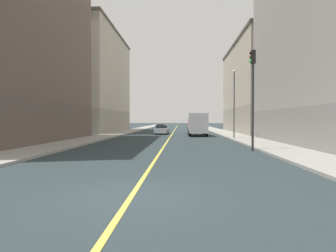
{
  "coord_description": "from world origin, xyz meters",
  "views": [
    {
      "loc": [
        1.38,
        -8.04,
        2.12
      ],
      "look_at": [
        -0.38,
        30.76,
        1.33
      ],
      "focal_mm": 30.97,
      "sensor_mm": 36.0,
      "label": 1
    }
  ],
  "objects_px": {
    "car_blue": "(194,129)",
    "car_yellow": "(192,126)",
    "street_lamp_left_near": "(234,97)",
    "traffic_light_left_near": "(253,87)",
    "box_truck": "(197,124)",
    "car_red": "(160,127)",
    "building_right_midblock": "(86,82)",
    "building_left_mid": "(270,88)",
    "car_silver": "(162,130)"
  },
  "relations": [
    {
      "from": "building_right_midblock",
      "to": "traffic_light_left_near",
      "type": "bearing_deg",
      "value": -55.32
    },
    {
      "from": "building_left_mid",
      "to": "car_red",
      "type": "distance_m",
      "value": 26.14
    },
    {
      "from": "car_silver",
      "to": "car_blue",
      "type": "height_order",
      "value": "car_silver"
    },
    {
      "from": "traffic_light_left_near",
      "to": "street_lamp_left_near",
      "type": "bearing_deg",
      "value": 85.37
    },
    {
      "from": "car_blue",
      "to": "box_truck",
      "type": "height_order",
      "value": "box_truck"
    },
    {
      "from": "car_yellow",
      "to": "car_red",
      "type": "xyz_separation_m",
      "value": [
        -7.14,
        -3.86,
        -0.05
      ]
    },
    {
      "from": "street_lamp_left_near",
      "to": "car_silver",
      "type": "relative_size",
      "value": 1.71
    },
    {
      "from": "car_yellow",
      "to": "car_blue",
      "type": "distance_m",
      "value": 17.81
    },
    {
      "from": "car_red",
      "to": "car_silver",
      "type": "bearing_deg",
      "value": -85.32
    },
    {
      "from": "building_left_mid",
      "to": "street_lamp_left_near",
      "type": "bearing_deg",
      "value": -118.8
    },
    {
      "from": "box_truck",
      "to": "car_yellow",
      "type": "bearing_deg",
      "value": 89.47
    },
    {
      "from": "car_blue",
      "to": "car_red",
      "type": "bearing_deg",
      "value": 116.4
    },
    {
      "from": "traffic_light_left_near",
      "to": "car_blue",
      "type": "distance_m",
      "value": 31.11
    },
    {
      "from": "building_left_mid",
      "to": "traffic_light_left_near",
      "type": "bearing_deg",
      "value": -108.95
    },
    {
      "from": "building_left_mid",
      "to": "box_truck",
      "type": "relative_size",
      "value": 3.18
    },
    {
      "from": "building_right_midblock",
      "to": "street_lamp_left_near",
      "type": "height_order",
      "value": "building_right_midblock"
    },
    {
      "from": "street_lamp_left_near",
      "to": "car_yellow",
      "type": "distance_m",
      "value": 36.43
    },
    {
      "from": "building_left_mid",
      "to": "car_red",
      "type": "height_order",
      "value": "building_left_mid"
    },
    {
      "from": "street_lamp_left_near",
      "to": "car_red",
      "type": "bearing_deg",
      "value": 108.16
    },
    {
      "from": "box_truck",
      "to": "building_right_midblock",
      "type": "bearing_deg",
      "value": 146.58
    },
    {
      "from": "car_yellow",
      "to": "car_silver",
      "type": "relative_size",
      "value": 0.93
    },
    {
      "from": "car_silver",
      "to": "box_truck",
      "type": "relative_size",
      "value": 0.59
    },
    {
      "from": "traffic_light_left_near",
      "to": "car_yellow",
      "type": "height_order",
      "value": "traffic_light_left_near"
    },
    {
      "from": "car_red",
      "to": "car_blue",
      "type": "relative_size",
      "value": 1.11
    },
    {
      "from": "car_yellow",
      "to": "car_silver",
      "type": "height_order",
      "value": "car_yellow"
    },
    {
      "from": "car_silver",
      "to": "street_lamp_left_near",
      "type": "bearing_deg",
      "value": -51.03
    },
    {
      "from": "car_blue",
      "to": "box_truck",
      "type": "bearing_deg",
      "value": -90.3
    },
    {
      "from": "building_left_mid",
      "to": "car_blue",
      "type": "relative_size",
      "value": 5.91
    },
    {
      "from": "car_red",
      "to": "box_truck",
      "type": "xyz_separation_m",
      "value": [
        6.87,
        -25.45,
        0.97
      ]
    },
    {
      "from": "building_right_midblock",
      "to": "car_red",
      "type": "distance_m",
      "value": 19.73
    },
    {
      "from": "car_blue",
      "to": "car_silver",
      "type": "bearing_deg",
      "value": -125.27
    },
    {
      "from": "street_lamp_left_near",
      "to": "building_right_midblock",
      "type": "bearing_deg",
      "value": 139.82
    },
    {
      "from": "traffic_light_left_near",
      "to": "box_truck",
      "type": "relative_size",
      "value": 0.92
    },
    {
      "from": "traffic_light_left_near",
      "to": "car_red",
      "type": "height_order",
      "value": "traffic_light_left_near"
    },
    {
      "from": "street_lamp_left_near",
      "to": "car_red",
      "type": "height_order",
      "value": "street_lamp_left_near"
    },
    {
      "from": "street_lamp_left_near",
      "to": "car_yellow",
      "type": "bearing_deg",
      "value": 95.42
    },
    {
      "from": "car_red",
      "to": "car_blue",
      "type": "distance_m",
      "value": 15.58
    },
    {
      "from": "car_yellow",
      "to": "car_blue",
      "type": "xyz_separation_m",
      "value": [
        -0.21,
        -17.81,
        -0.07
      ]
    },
    {
      "from": "building_right_midblock",
      "to": "box_truck",
      "type": "relative_size",
      "value": 3.18
    },
    {
      "from": "car_silver",
      "to": "building_right_midblock",
      "type": "bearing_deg",
      "value": 148.78
    },
    {
      "from": "traffic_light_left_near",
      "to": "car_silver",
      "type": "relative_size",
      "value": 1.55
    },
    {
      "from": "building_left_mid",
      "to": "street_lamp_left_near",
      "type": "relative_size",
      "value": 3.15
    },
    {
      "from": "building_left_mid",
      "to": "car_yellow",
      "type": "relative_size",
      "value": 5.82
    },
    {
      "from": "building_right_midblock",
      "to": "car_yellow",
      "type": "bearing_deg",
      "value": 39.44
    },
    {
      "from": "car_red",
      "to": "box_truck",
      "type": "bearing_deg",
      "value": -74.9
    },
    {
      "from": "car_blue",
      "to": "car_yellow",
      "type": "bearing_deg",
      "value": 89.32
    },
    {
      "from": "traffic_light_left_near",
      "to": "car_silver",
      "type": "bearing_deg",
      "value": 108.41
    },
    {
      "from": "car_red",
      "to": "car_silver",
      "type": "height_order",
      "value": "car_silver"
    },
    {
      "from": "traffic_light_left_near",
      "to": "street_lamp_left_near",
      "type": "xyz_separation_m",
      "value": [
        1.01,
        12.53,
        0.32
      ]
    },
    {
      "from": "traffic_light_left_near",
      "to": "car_blue",
      "type": "height_order",
      "value": "traffic_light_left_near"
    }
  ]
}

